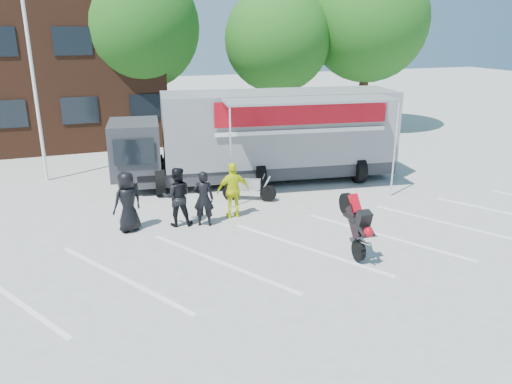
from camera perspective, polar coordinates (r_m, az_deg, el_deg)
ground at (r=12.50m, az=7.09°, el=-8.35°), size 100.00×100.00×0.00m
parking_bay_lines at (r=13.30m, az=5.14°, el=-6.53°), size 18.09×13.33×0.01m
flagpole at (r=19.92m, az=-23.82°, el=15.35°), size 1.61×0.12×8.00m
tree_left at (r=26.08m, az=-13.55°, el=17.85°), size 6.12×6.12×8.64m
tree_mid at (r=26.91m, az=2.46°, el=16.99°), size 5.44×5.44×7.68m
tree_right at (r=28.74m, az=12.66°, el=18.53°), size 6.46×6.46×9.12m
transporter_truck at (r=19.15m, az=1.16°, el=1.40°), size 11.09×6.47×3.34m
parked_motorcycle at (r=16.87m, az=-0.76°, el=-0.98°), size 1.93×1.41×0.97m
stunt_bike_rider at (r=13.33m, az=10.33°, el=-6.73°), size 0.78×1.53×1.76m
spectator_leather_a at (r=14.59m, az=-14.48°, el=-1.08°), size 1.01×0.85×1.75m
spectator_leather_b at (r=14.60m, az=-6.02°, el=-0.75°), size 0.71×0.59×1.66m
spectator_leather_c at (r=14.70m, az=-9.00°, el=-0.54°), size 0.97×0.82×1.76m
spectator_hivis at (r=15.17m, az=-2.62°, el=0.19°), size 1.02×0.45×1.72m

